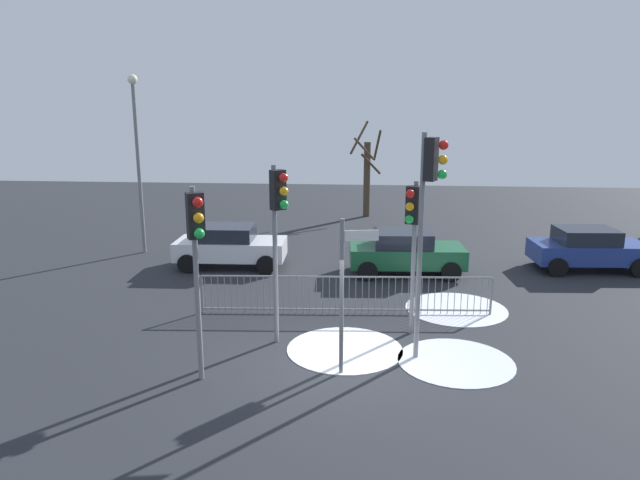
% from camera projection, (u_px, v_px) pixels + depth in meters
% --- Properties ---
extents(ground_plane, '(60.00, 60.00, 0.00)m').
position_uv_depth(ground_plane, '(340.00, 365.00, 12.57)').
color(ground_plane, '#26282D').
extents(traffic_light_mid_left, '(0.42, 0.51, 4.03)m').
position_uv_depth(traffic_light_mid_left, '(196.00, 242.00, 11.15)').
color(traffic_light_mid_left, slate).
rests_on(traffic_light_mid_left, ground).
extents(traffic_light_rear_right, '(0.46, 0.48, 4.25)m').
position_uv_depth(traffic_light_rear_right, '(278.00, 215.00, 13.01)').
color(traffic_light_rear_right, slate).
rests_on(traffic_light_rear_right, ground).
extents(traffic_light_mid_right, '(0.53, 0.39, 5.01)m').
position_uv_depth(traffic_light_mid_right, '(428.00, 197.00, 12.07)').
color(traffic_light_mid_right, slate).
rests_on(traffic_light_mid_right, ground).
extents(traffic_light_foreground_right, '(0.39, 0.54, 3.82)m').
position_uv_depth(traffic_light_foreground_right, '(413.00, 225.00, 13.59)').
color(traffic_light_foreground_right, slate).
rests_on(traffic_light_foreground_right, ground).
extents(direction_sign_post, '(0.78, 0.18, 3.34)m').
position_uv_depth(direction_sign_post, '(344.00, 289.00, 11.79)').
color(direction_sign_post, slate).
rests_on(direction_sign_post, ground).
extents(pedestrian_guard_railing, '(7.91, 0.58, 1.07)m').
position_uv_depth(pedestrian_guard_railing, '(346.00, 294.00, 15.58)').
color(pedestrian_guard_railing, slate).
rests_on(pedestrian_guard_railing, ground).
extents(car_white_mid, '(3.86, 2.04, 1.47)m').
position_uv_depth(car_white_mid, '(230.00, 245.00, 20.18)').
color(car_white_mid, silver).
rests_on(car_white_mid, ground).
extents(car_green_far, '(3.89, 2.12, 1.47)m').
position_uv_depth(car_green_far, '(405.00, 252.00, 19.29)').
color(car_green_far, '#195933').
rests_on(car_green_far, ground).
extents(car_blue_trailing, '(3.90, 2.12, 1.47)m').
position_uv_depth(car_blue_trailing, '(588.00, 248.00, 19.75)').
color(car_blue_trailing, navy).
rests_on(car_blue_trailing, ground).
extents(street_lamp, '(0.36, 0.36, 6.68)m').
position_uv_depth(street_lamp, '(137.00, 146.00, 21.42)').
color(street_lamp, slate).
rests_on(street_lamp, ground).
extents(bare_tree_left, '(1.63, 1.64, 4.83)m').
position_uv_depth(bare_tree_left, '(367.00, 174.00, 29.20)').
color(bare_tree_left, '#473828').
rests_on(bare_tree_left, ground).
extents(snow_patch_kerb, '(2.71, 2.71, 0.01)m').
position_uv_depth(snow_patch_kerb, '(345.00, 349.00, 13.38)').
color(snow_patch_kerb, white).
rests_on(snow_patch_kerb, ground).
extents(snow_patch_island, '(2.82, 2.82, 0.01)m').
position_uv_depth(snow_patch_island, '(456.00, 309.00, 16.06)').
color(snow_patch_island, white).
rests_on(snow_patch_island, ground).
extents(snow_patch_verge, '(2.58, 2.58, 0.01)m').
position_uv_depth(snow_patch_verge, '(456.00, 362.00, 12.73)').
color(snow_patch_verge, silver).
rests_on(snow_patch_verge, ground).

